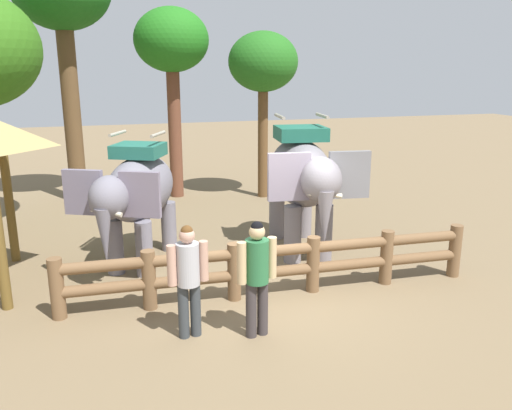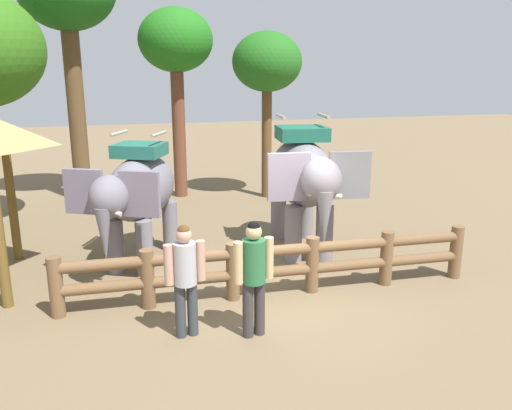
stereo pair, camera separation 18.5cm
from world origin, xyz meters
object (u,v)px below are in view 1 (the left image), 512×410
(elephant_near_left, at_px, (137,193))
(tree_far_right, at_px, (172,46))
(tourist_woman_in_black, at_px, (188,273))
(tourist_man_in_blue, at_px, (257,271))
(tree_far_left, at_px, (263,65))
(elephant_center, at_px, (302,177))
(log_fence, at_px, (274,264))

(elephant_near_left, bearing_deg, tree_far_right, 74.62)
(tourist_woman_in_black, bearing_deg, tourist_man_in_blue, -14.59)
(tree_far_left, bearing_deg, elephant_center, -97.57)
(tree_far_right, bearing_deg, tourist_woman_in_black, -96.89)
(elephant_near_left, distance_m, tourist_man_in_blue, 3.91)
(tourist_woman_in_black, relative_size, tree_far_right, 0.31)
(log_fence, relative_size, elephant_center, 2.13)
(log_fence, distance_m, elephant_near_left, 3.29)
(elephant_center, height_order, tree_far_right, tree_far_right)
(log_fence, height_order, tree_far_right, tree_far_right)
(log_fence, xyz_separation_m, tree_far_left, (2.00, 7.22, 3.47))
(log_fence, height_order, tree_far_left, tree_far_left)
(elephant_center, bearing_deg, tree_far_right, 107.86)
(tourist_woman_in_black, xyz_separation_m, tourist_man_in_blue, (1.00, -0.26, 0.03))
(tree_far_right, bearing_deg, tourist_man_in_blue, -90.61)
(elephant_center, bearing_deg, tourist_man_in_blue, -120.98)
(log_fence, bearing_deg, tree_far_left, 74.56)
(tourist_woman_in_black, xyz_separation_m, tree_far_left, (3.72, 8.29, 3.03))
(tourist_woman_in_black, bearing_deg, tree_far_right, 83.11)
(elephant_near_left, relative_size, tourist_man_in_blue, 1.76)
(elephant_center, relative_size, tourist_man_in_blue, 1.94)
(tourist_woman_in_black, relative_size, tourist_man_in_blue, 0.97)
(elephant_near_left, height_order, tourist_man_in_blue, elephant_near_left)
(log_fence, distance_m, tree_far_left, 8.26)
(tourist_woman_in_black, bearing_deg, elephant_near_left, 98.46)
(elephant_near_left, relative_size, elephant_center, 0.91)
(elephant_center, relative_size, tree_far_right, 0.62)
(log_fence, relative_size, tourist_man_in_blue, 4.15)
(log_fence, bearing_deg, tree_far_right, 94.42)
(elephant_near_left, bearing_deg, tree_far_left, 49.77)
(tree_far_right, bearing_deg, elephant_center, -72.14)
(tourist_woman_in_black, height_order, tree_far_left, tree_far_left)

